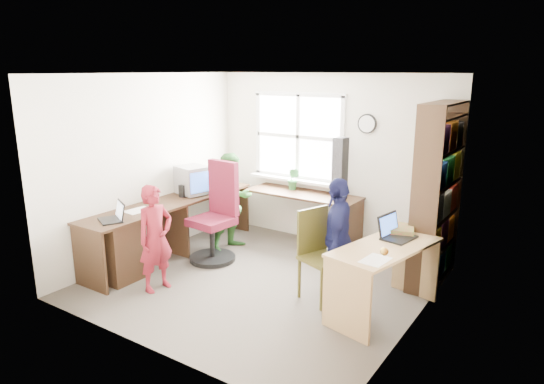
# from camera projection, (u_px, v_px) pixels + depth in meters

# --- Properties ---
(room) EXTENTS (3.64, 3.44, 2.44)m
(room) POSITION_uv_depth(u_px,v_px,m) (265.00, 181.00, 5.50)
(room) COLOR #433C35
(room) RESTS_ON ground
(l_desk) EXTENTS (2.38, 2.95, 0.75)m
(l_desk) POSITION_uv_depth(u_px,v_px,m) (162.00, 232.00, 6.09)
(l_desk) COLOR #3A2617
(l_desk) RESTS_ON ground
(right_desk) EXTENTS (0.85, 1.37, 0.73)m
(right_desk) POSITION_uv_depth(u_px,v_px,m) (384.00, 265.00, 4.89)
(right_desk) COLOR tan
(right_desk) RESTS_ON ground
(bookshelf) EXTENTS (0.30, 1.02, 2.10)m
(bookshelf) POSITION_uv_depth(u_px,v_px,m) (437.00, 199.00, 5.55)
(bookshelf) COLOR #3A2617
(bookshelf) RESTS_ON ground
(swivel_chair) EXTENTS (0.65, 0.65, 1.29)m
(swivel_chair) POSITION_uv_depth(u_px,v_px,m) (217.00, 218.00, 6.32)
(swivel_chair) COLOR black
(swivel_chair) RESTS_ON ground
(wooden_chair) EXTENTS (0.55, 0.55, 0.99)m
(wooden_chair) POSITION_uv_depth(u_px,v_px,m) (319.00, 251.00, 5.24)
(wooden_chair) COLOR #4A4418
(wooden_chair) RESTS_ON ground
(crt_monitor) EXTENTS (0.48, 0.45, 0.40)m
(crt_monitor) POSITION_uv_depth(u_px,v_px,m) (193.00, 180.00, 6.71)
(crt_monitor) COLOR #969499
(crt_monitor) RESTS_ON l_desk
(laptop_left) EXTENTS (0.40, 0.37, 0.22)m
(laptop_left) POSITION_uv_depth(u_px,v_px,m) (114.00, 216.00, 5.58)
(laptop_left) COLOR black
(laptop_left) RESTS_ON l_desk
(laptop_right) EXTENTS (0.36, 0.40, 0.25)m
(laptop_right) POSITION_uv_depth(u_px,v_px,m) (395.00, 232.00, 5.06)
(laptop_right) COLOR black
(laptop_right) RESTS_ON right_desk
(speaker_a) EXTENTS (0.09, 0.09, 0.17)m
(speaker_a) POSITION_uv_depth(u_px,v_px,m) (183.00, 191.00, 6.59)
(speaker_a) COLOR black
(speaker_a) RESTS_ON l_desk
(speaker_b) EXTENTS (0.11, 0.11, 0.19)m
(speaker_b) POSITION_uv_depth(u_px,v_px,m) (208.00, 184.00, 6.94)
(speaker_b) COLOR black
(speaker_b) RESTS_ON l_desk
(cd_tower) EXTENTS (0.19, 0.18, 0.83)m
(cd_tower) POSITION_uv_depth(u_px,v_px,m) (340.00, 168.00, 6.44)
(cd_tower) COLOR black
(cd_tower) RESTS_ON l_desk
(game_box) EXTENTS (0.41, 0.41, 0.07)m
(game_box) POSITION_uv_depth(u_px,v_px,m) (398.00, 229.00, 5.24)
(game_box) COLOR #B7162D
(game_box) RESTS_ON right_desk
(paper_a) EXTENTS (0.26, 0.35, 0.00)m
(paper_a) POSITION_uv_depth(u_px,v_px,m) (138.00, 210.00, 5.98)
(paper_a) COLOR silver
(paper_a) RESTS_ON l_desk
(paper_b) EXTENTS (0.24, 0.32, 0.00)m
(paper_b) POSITION_uv_depth(u_px,v_px,m) (375.00, 260.00, 4.47)
(paper_b) COLOR silver
(paper_b) RESTS_ON right_desk
(potted_plant) EXTENTS (0.19, 0.16, 0.33)m
(potted_plant) POSITION_uv_depth(u_px,v_px,m) (293.00, 179.00, 6.97)
(potted_plant) COLOR #317B3D
(potted_plant) RESTS_ON l_desk
(person_red) EXTENTS (0.35, 0.48, 1.22)m
(person_red) POSITION_uv_depth(u_px,v_px,m) (156.00, 238.00, 5.42)
(person_red) COLOR maroon
(person_red) RESTS_ON ground
(person_green) EXTENTS (0.61, 0.73, 1.35)m
(person_green) POSITION_uv_depth(u_px,v_px,m) (233.00, 202.00, 6.66)
(person_green) COLOR #2E6829
(person_green) RESTS_ON ground
(person_navy) EXTENTS (0.58, 0.85, 1.34)m
(person_navy) POSITION_uv_depth(u_px,v_px,m) (338.00, 238.00, 5.26)
(person_navy) COLOR #151742
(person_navy) RESTS_ON ground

